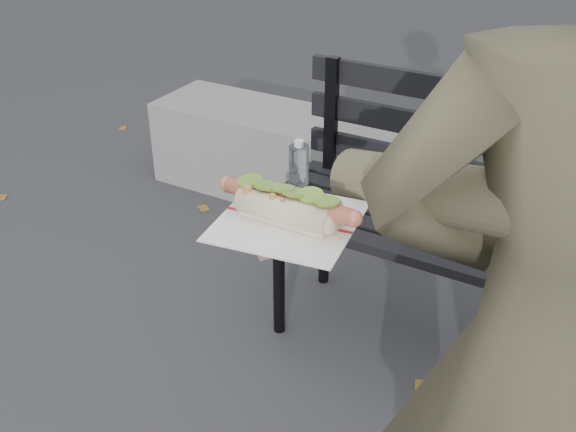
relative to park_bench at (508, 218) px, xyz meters
The scene contains 4 objects.
park_bench is the anchor object (origin of this frame).
concrete_block 1.38m from the park_bench, 150.87° to the left, with size 1.20×0.40×0.40m, color slate.
person 1.08m from the park_bench, 75.14° to the right, with size 0.61×0.40×1.68m, color brown.
held_hotdog 1.19m from the park_bench, 86.30° to the right, with size 0.62×0.32×0.20m.
Camera 1 is at (0.36, -0.80, 1.53)m, focal length 42.00 mm.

